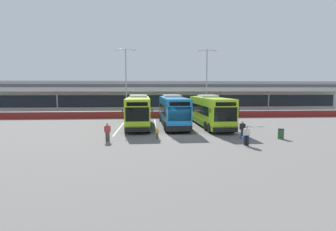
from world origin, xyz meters
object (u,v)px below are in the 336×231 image
Objects in this scene: pedestrian_near_bin at (107,131)px; coach_bus_leftmost at (139,112)px; lamp_post_west at (126,78)px; coach_bus_left_centre at (173,111)px; pedestrian_in_dark_coat at (243,129)px; lamp_post_centre at (207,78)px; litter_bin at (281,134)px; pedestrian_with_handbag at (246,135)px; coach_bus_centre at (209,112)px; pedestrian_child at (157,133)px.

coach_bus_leftmost is at bearing 75.59° from pedestrian_near_bin.
coach_bus_left_centre is at bearing -58.65° from lamp_post_west.
coach_bus_left_centre is 13.64m from lamp_post_west.
pedestrian_in_dark_coat is 23.68m from lamp_post_west.
coach_bus_leftmost is at bearing -77.07° from lamp_post_west.
pedestrian_near_bin is 24.10m from lamp_post_centre.
litter_bin is (13.24, -8.74, -1.32)m from coach_bus_leftmost.
pedestrian_with_handbag is 4.82m from litter_bin.
pedestrian_in_dark_coat is at bearing -56.59° from coach_bus_left_centre.
lamp_post_west is at bearing 102.93° from coach_bus_leftmost.
pedestrian_near_bin is 15.50m from litter_bin.
litter_bin is (15.50, 0.05, -0.41)m from pedestrian_near_bin.
pedestrian_in_dark_coat is (9.77, -8.46, -0.91)m from coach_bus_leftmost.
lamp_post_centre reaches higher than coach_bus_centre.
coach_bus_centre is 9.82m from pedestrian_child.
lamp_post_centre is at bearing 45.03° from coach_bus_leftmost.
pedestrian_near_bin is (-2.26, -8.79, -0.91)m from coach_bus_leftmost.
coach_bus_centre is 1.11× the size of lamp_post_west.
coach_bus_left_centre is 10.22m from pedestrian_in_dark_coat.
lamp_post_centre is (1.68, 21.90, 5.43)m from pedestrian_with_handbag.
lamp_post_west is at bearing 121.35° from coach_bus_left_centre.
coach_bus_centre is at bearing 48.04° from pedestrian_child.
coach_bus_left_centre is 4.46m from coach_bus_centre.
lamp_post_west reaches higher than pedestrian_near_bin.
lamp_post_centre reaches higher than pedestrian_in_dark_coat.
litter_bin is (15.77, -19.78, -5.82)m from lamp_post_west.
pedestrian_child is at bearing 175.77° from litter_bin.
lamp_post_west is (-4.58, 18.95, 5.75)m from pedestrian_child.
pedestrian_child reaches higher than litter_bin.
pedestrian_with_handbag is 11.57m from pedestrian_near_bin.
pedestrian_with_handbag reaches higher than pedestrian_child.
litter_bin is at bearing -51.43° from lamp_post_west.
lamp_post_west is at bearing 103.59° from pedestrian_child.
coach_bus_leftmost and coach_bus_centre have the same top height.
lamp_post_west is 25.96m from litter_bin.
coach_bus_left_centre is 12.24m from pedestrian_with_handbag.
pedestrian_with_handbag is 1.00× the size of pedestrian_in_dark_coat.
coach_bus_left_centre is at bearing 123.41° from pedestrian_in_dark_coat.
pedestrian_in_dark_coat is at bearing 175.33° from litter_bin.
lamp_post_west reaches higher than coach_bus_leftmost.
pedestrian_near_bin is (-4.31, -0.88, 0.33)m from pedestrian_child.
pedestrian_in_dark_coat reaches higher than litter_bin.
lamp_post_west is at bearing 128.57° from litter_bin.
lamp_post_west is at bearing 117.64° from pedestrian_with_handbag.
pedestrian_in_dark_coat is at bearing -92.93° from lamp_post_centre.
pedestrian_near_bin is (-10.82, -8.12, -0.91)m from coach_bus_centre.
pedestrian_with_handbag is 1.74× the size of litter_bin.
litter_bin is at bearing -44.06° from coach_bus_left_centre.
coach_bus_leftmost is 7.54× the size of pedestrian_near_bin.
coach_bus_centre is at bearing 92.79° from pedestrian_with_handbag.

